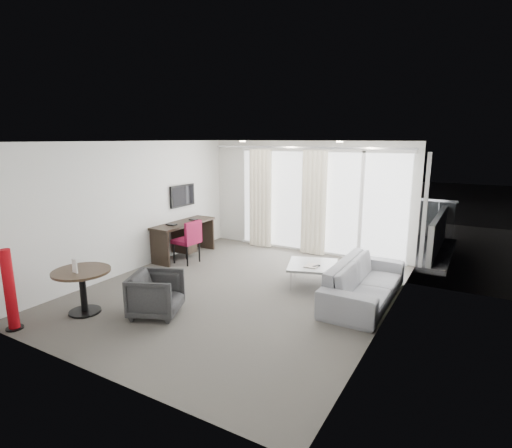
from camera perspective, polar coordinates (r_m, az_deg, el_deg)
The scene contains 28 objects.
floor at distance 7.20m, azimuth -2.41°, elevation -9.47°, with size 5.00×6.00×0.00m, color #545049.
ceiling at distance 6.70m, azimuth -2.61°, elevation 11.69°, with size 5.00×6.00×0.00m, color white.
wall_left at distance 8.42m, azimuth -17.05°, elevation 2.37°, with size 0.00×6.00×2.60m, color silver.
wall_right at distance 5.91m, azimuth 18.43°, elevation -1.71°, with size 0.00×6.00×2.60m, color silver.
wall_front at distance 4.67m, azimuth -22.72°, elevation -5.69°, with size 5.00×0.00×2.60m, color silver.
window_panel at distance 9.36m, azimuth 8.92°, elevation 3.08°, with size 4.00×0.02×2.38m, color white, non-canonical shape.
window_frame at distance 9.34m, azimuth 8.88°, elevation 3.06°, with size 4.10×0.06×2.44m, color white, non-canonical shape.
curtain_left at distance 9.82m, azimuth 0.64°, elevation 3.65°, with size 0.60×0.20×2.38m, color white, non-canonical shape.
curtain_right at distance 9.22m, azimuth 8.26°, elevation 2.97°, with size 0.60×0.20×2.38m, color white, non-canonical shape.
curtain_track at distance 9.20m, azimuth 7.03°, elevation 10.80°, with size 4.80×0.04×0.04m, color #B2B2B7, non-canonical shape.
downlight_a at distance 8.53m, azimuth -1.94°, elevation 11.73°, with size 0.12×0.12×0.02m, color #FFE0B2.
downlight_b at distance 7.64m, azimuth 11.86°, elevation 11.43°, with size 0.12×0.12×0.02m, color #FFE0B2.
desk at distance 9.24m, azimuth -10.23°, elevation -2.18°, with size 0.53×1.69×0.79m, color black, non-canonical shape.
tv at distance 9.42m, azimuth -10.46°, elevation 4.00°, with size 0.05×0.80×0.50m, color black, non-canonical shape.
desk_chair at distance 8.75m, azimuth -9.92°, elevation -2.48°, with size 0.51×0.48×0.94m, color maroon, non-canonical shape.
round_table at distance 6.77m, azimuth -23.46°, elevation -8.84°, with size 0.86×0.86×0.69m, color #352519, non-canonical shape.
menu_card at distance 6.57m, azimuth -24.42°, elevation -6.08°, with size 0.11×0.02×0.21m, color white, non-canonical shape.
red_lamp at distance 6.60m, azimuth -31.74°, elevation -8.01°, with size 0.23×0.23×1.17m, color #9B070E.
tub_armchair at distance 6.34m, azimuth -14.07°, elevation -9.70°, with size 0.71×0.73×0.66m, color #29292A.
coffee_table at distance 7.47m, azimuth 8.09°, elevation -7.15°, with size 0.88×0.88×0.40m, color gray, non-canonical shape.
remote at distance 7.30m, azimuth 8.58°, elevation -6.31°, with size 0.05×0.17×0.02m, color black, non-canonical shape.
magazine at distance 7.31m, azimuth 7.99°, elevation -6.25°, with size 0.23×0.29×0.02m, color gray, non-canonical shape.
sofa at distance 6.91m, azimuth 15.26°, elevation -7.94°, with size 2.26×0.88×0.66m, color gray.
terrace_slab at distance 11.01m, azimuth 11.55°, elevation -2.36°, with size 5.60×3.00×0.12m, color #4D4D50.
rattan_chair_a at distance 11.00m, azimuth 17.65°, elevation -0.02°, with size 0.60×0.60×0.88m, color brown, non-canonical shape.
rattan_chair_b at distance 10.14m, azimuth 20.28°, elevation -1.47°, with size 0.54×0.54×0.79m, color brown, non-canonical shape.
rattan_table at distance 10.50m, azimuth 14.81°, elevation -1.47°, with size 0.51×0.51×0.51m, color brown, non-canonical shape.
balustrade at distance 12.25m, azimuth 13.82°, elevation 1.68°, with size 5.50×0.06×1.05m, color #B2B2B7, non-canonical shape.
Camera 1 is at (3.59, -5.65, 2.65)m, focal length 28.00 mm.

